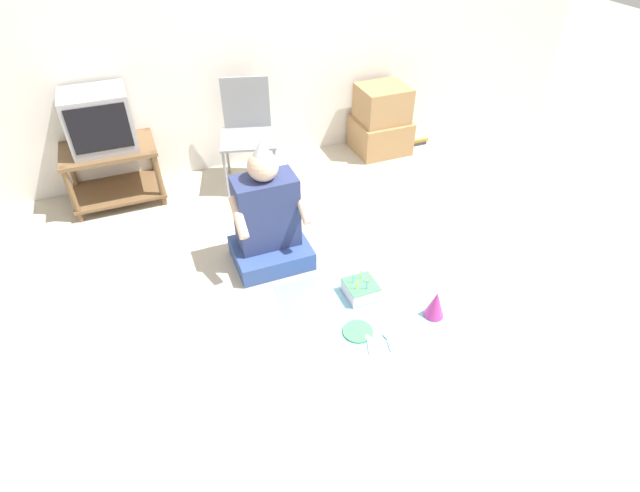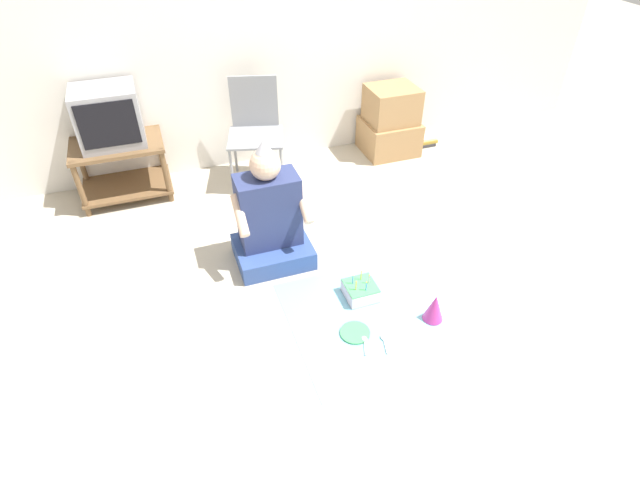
{
  "view_description": "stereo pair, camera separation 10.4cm",
  "coord_description": "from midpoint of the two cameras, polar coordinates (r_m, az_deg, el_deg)",
  "views": [
    {
      "loc": [
        -1.2,
        -1.99,
        2.31
      ],
      "look_at": [
        -0.29,
        0.29,
        0.35
      ],
      "focal_mm": 28.0,
      "sensor_mm": 36.0,
      "label": 1
    },
    {
      "loc": [
        -1.1,
        -2.03,
        2.31
      ],
      "look_at": [
        -0.29,
        0.29,
        0.35
      ],
      "focal_mm": 28.0,
      "sensor_mm": 36.0,
      "label": 2
    }
  ],
  "objects": [
    {
      "name": "ground_plane",
      "position": [
        3.27,
        7.43,
        -6.82
      ],
      "size": [
        16.0,
        16.0,
        0.0
      ],
      "primitive_type": "plane",
      "color": "#BCB29E"
    },
    {
      "name": "wall_back",
      "position": [
        4.48,
        -4.37,
        25.07
      ],
      "size": [
        6.4,
        0.06,
        2.55
      ],
      "color": "white",
      "rests_on": "ground_plane"
    },
    {
      "name": "tv_stand",
      "position": [
        4.43,
        -21.08,
        8.66
      ],
      "size": [
        0.71,
        0.49,
        0.48
      ],
      "color": "brown",
      "rests_on": "ground_plane"
    },
    {
      "name": "tv",
      "position": [
        4.27,
        -22.38,
        13.55
      ],
      "size": [
        0.48,
        0.41,
        0.44
      ],
      "color": "#99999E",
      "rests_on": "tv_stand"
    },
    {
      "name": "folding_chair",
      "position": [
        4.35,
        -6.73,
        13.61
      ],
      "size": [
        0.55,
        0.54,
        0.87
      ],
      "color": "gray",
      "rests_on": "ground_plane"
    },
    {
      "name": "cardboard_box_stack",
      "position": [
        4.89,
        8.64,
        13.76
      ],
      "size": [
        0.5,
        0.46,
        0.63
      ],
      "color": "#A87F51",
      "rests_on": "ground_plane"
    },
    {
      "name": "book_pile",
      "position": [
        5.19,
        12.67,
        11.65
      ],
      "size": [
        0.18,
        0.14,
        0.08
      ],
      "color": "#333338",
      "rests_on": "ground_plane"
    },
    {
      "name": "person_seated",
      "position": [
        3.42,
        -4.87,
        2.95
      ],
      "size": [
        0.52,
        0.43,
        0.92
      ],
      "color": "#334C8C",
      "rests_on": "ground_plane"
    },
    {
      "name": "party_cloth",
      "position": [
        3.22,
        8.31,
        -7.76
      ],
      "size": [
        1.19,
        0.99,
        0.01
      ],
      "color": "#7FC6E0",
      "rests_on": "ground_plane"
    },
    {
      "name": "birthday_cake",
      "position": [
        3.29,
        5.56,
        -5.08
      ],
      "size": [
        0.2,
        0.2,
        0.17
      ],
      "color": "silver",
      "rests_on": "party_cloth"
    },
    {
      "name": "party_hat_blue",
      "position": [
        3.19,
        13.88,
        -6.86
      ],
      "size": [
        0.13,
        0.13,
        0.19
      ],
      "color": "#CC338C",
      "rests_on": "party_cloth"
    },
    {
      "name": "paper_plate",
      "position": [
        3.09,
        5.0,
        -9.83
      ],
      "size": [
        0.18,
        0.18,
        0.01
      ],
      "color": "#4CB266",
      "rests_on": "party_cloth"
    },
    {
      "name": "plastic_spoon_near",
      "position": [
        3.05,
        6.12,
        -10.75
      ],
      "size": [
        0.06,
        0.14,
        0.01
      ],
      "color": "white",
      "rests_on": "party_cloth"
    },
    {
      "name": "plastic_spoon_far",
      "position": [
        3.07,
        8.32,
        -10.54
      ],
      "size": [
        0.05,
        0.14,
        0.01
      ],
      "color": "white",
      "rests_on": "party_cloth"
    }
  ]
}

